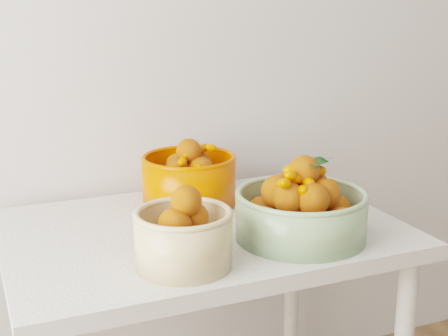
% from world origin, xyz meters
% --- Properties ---
extents(table, '(1.00, 0.70, 0.75)m').
position_xyz_m(table, '(-0.36, 1.60, 0.65)').
color(table, silver).
rests_on(table, ground).
extents(bowl_cream, '(0.27, 0.27, 0.19)m').
position_xyz_m(bowl_cream, '(-0.48, 1.38, 0.82)').
color(bowl_cream, '#D9BC84').
rests_on(bowl_cream, table).
extents(bowl_green, '(0.39, 0.39, 0.21)m').
position_xyz_m(bowl_green, '(-0.16, 1.43, 0.82)').
color(bowl_green, '#8BAF7A').
rests_on(bowl_green, table).
extents(bowl_orange, '(0.30, 0.30, 0.19)m').
position_xyz_m(bowl_orange, '(-0.33, 1.78, 0.83)').
color(bowl_orange, '#E94500').
rests_on(bowl_orange, table).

